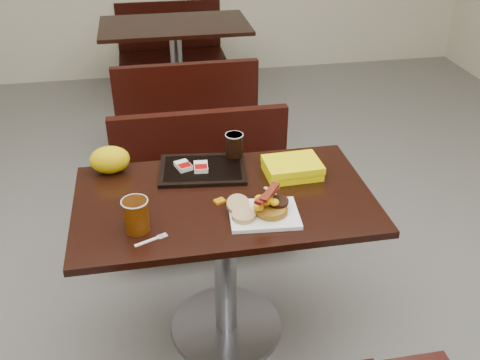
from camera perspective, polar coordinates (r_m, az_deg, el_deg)
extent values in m
cube|color=slate|center=(2.68, -1.43, -15.33)|extent=(6.00, 7.00, 0.01)
cube|color=white|center=(2.08, 2.54, -3.65)|extent=(0.28, 0.23, 0.02)
cylinder|color=olive|center=(2.07, 3.32, -3.10)|extent=(0.13, 0.13, 0.03)
cylinder|color=black|center=(2.08, 4.00, -2.27)|extent=(0.10, 0.10, 0.01)
ellipsoid|color=#F79D04|center=(2.05, 2.71, -2.19)|extent=(0.11, 0.10, 0.05)
cylinder|color=tan|center=(2.04, 0.38, -3.78)|extent=(0.10, 0.10, 0.02)
cylinder|color=tan|center=(2.08, -0.23, -2.57)|extent=(0.09, 0.09, 0.05)
cylinder|color=#7E3604|center=(2.01, -10.87, -3.69)|extent=(0.10, 0.10, 0.13)
cube|color=white|center=(2.20, 3.96, -1.69)|extent=(0.08, 0.15, 0.00)
cube|color=#C26808|center=(2.16, -2.17, -2.24)|extent=(0.05, 0.05, 0.01)
cube|color=black|center=(2.37, -3.95, 1.10)|extent=(0.40, 0.31, 0.02)
cube|color=silver|center=(2.36, -5.99, 1.50)|extent=(0.08, 0.09, 0.02)
cube|color=silver|center=(2.35, -4.14, 1.39)|extent=(0.06, 0.08, 0.02)
cylinder|color=black|center=(2.43, -0.60, 3.71)|extent=(0.09, 0.09, 0.10)
cube|color=#FFEA04|center=(2.34, 5.52, 1.27)|extent=(0.24, 0.19, 0.06)
ellipsoid|color=#D9A007|center=(2.40, -13.53, 2.09)|extent=(0.18, 0.14, 0.12)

